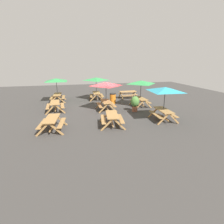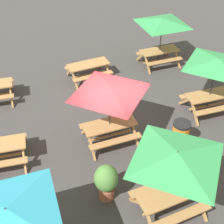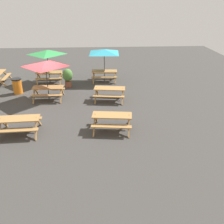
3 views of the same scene
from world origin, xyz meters
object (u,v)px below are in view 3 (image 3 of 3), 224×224
at_px(picnic_table_1, 110,91).
at_px(picnic_table_3, 45,67).
at_px(trash_bin_orange, 17,86).
at_px(picnic_table_2, 19,122).
at_px(picnic_table_6, 47,55).
at_px(potted_plant_0, 68,77).
at_px(picnic_table_7, 104,54).
at_px(picnic_table_0, 112,119).

height_order(picnic_table_1, picnic_table_3, picnic_table_3).
bearing_deg(trash_bin_orange, picnic_table_2, 106.40).
bearing_deg(picnic_table_3, picnic_table_6, -81.12).
height_order(picnic_table_1, potted_plant_0, potted_plant_0).
height_order(picnic_table_1, picnic_table_7, picnic_table_7).
bearing_deg(picnic_table_1, picnic_table_2, 49.14).
bearing_deg(picnic_table_7, potted_plant_0, 26.87).
bearing_deg(picnic_table_6, picnic_table_3, 96.09).
height_order(picnic_table_1, trash_bin_orange, trash_bin_orange).
relative_size(picnic_table_6, trash_bin_orange, 2.38).
bearing_deg(picnic_table_7, trash_bin_orange, 24.46).
relative_size(picnic_table_2, trash_bin_orange, 1.90).
xyz_separation_m(picnic_table_2, picnic_table_6, (-0.13, -7.27, 1.43)).
distance_m(picnic_table_2, picnic_table_3, 4.36).
height_order(picnic_table_7, potted_plant_0, picnic_table_7).
height_order(picnic_table_2, picnic_table_3, picnic_table_3).
xyz_separation_m(trash_bin_orange, potted_plant_0, (-3.06, -1.08, 0.23)).
height_order(picnic_table_0, picnic_table_3, picnic_table_3).
bearing_deg(picnic_table_3, picnic_table_1, 174.83).
xyz_separation_m(picnic_table_3, trash_bin_orange, (2.11, -1.08, -1.49)).
bearing_deg(picnic_table_1, picnic_table_0, 96.84).
height_order(picnic_table_0, picnic_table_1, same).
xyz_separation_m(picnic_table_2, trash_bin_orange, (1.52, -5.15, -0.07)).
xyz_separation_m(picnic_table_6, potted_plant_0, (-1.41, 1.03, -1.27)).
xyz_separation_m(picnic_table_2, potted_plant_0, (-1.54, -6.23, 0.16)).
xyz_separation_m(picnic_table_0, picnic_table_3, (3.57, -3.97, 1.43)).
height_order(picnic_table_3, picnic_table_7, same).
xyz_separation_m(picnic_table_3, picnic_table_6, (0.46, -3.20, 0.00)).
relative_size(picnic_table_7, trash_bin_orange, 2.88).
relative_size(picnic_table_3, picnic_table_6, 1.00).
height_order(picnic_table_3, picnic_table_6, same).
bearing_deg(picnic_table_2, picnic_table_1, -141.54).
distance_m(picnic_table_3, picnic_table_6, 3.23).
distance_m(picnic_table_0, picnic_table_7, 7.38).
height_order(picnic_table_2, trash_bin_orange, trash_bin_orange).
relative_size(picnic_table_1, picnic_table_3, 0.84).
bearing_deg(trash_bin_orange, potted_plant_0, -160.54).
bearing_deg(trash_bin_orange, picnic_table_0, 138.37).
xyz_separation_m(picnic_table_1, picnic_table_6, (4.10, -3.57, 1.43)).
height_order(picnic_table_0, picnic_table_7, picnic_table_7).
xyz_separation_m(picnic_table_1, picnic_table_2, (4.23, 3.70, 0.00)).
height_order(picnic_table_0, picnic_table_6, picnic_table_6).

